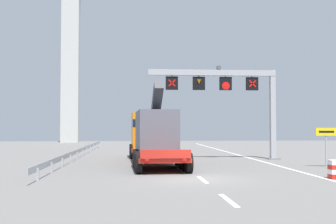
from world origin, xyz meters
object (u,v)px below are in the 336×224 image
at_px(overhead_lane_gantry, 230,88).
at_px(bridge_pylon_distant, 71,17).
at_px(heavy_haul_truck_red, 152,134).
at_px(exit_sign_yellow, 326,138).

relative_size(overhead_lane_gantry, bridge_pylon_distant, 0.25).
height_order(overhead_lane_gantry, heavy_haul_truck_red, overhead_lane_gantry).
height_order(heavy_haul_truck_red, exit_sign_yellow, heavy_haul_truck_red).
distance_m(exit_sign_yellow, bridge_pylon_distant, 52.89).
bearing_deg(heavy_haul_truck_red, exit_sign_yellow, -22.77).
xyz_separation_m(overhead_lane_gantry, bridge_pylon_distant, (-17.91, 37.32, 15.06)).
bearing_deg(exit_sign_yellow, overhead_lane_gantry, 124.42).
xyz_separation_m(overhead_lane_gantry, heavy_haul_truck_red, (-6.08, -2.23, -3.54)).
relative_size(heavy_haul_truck_red, exit_sign_yellow, 5.79).
xyz_separation_m(exit_sign_yellow, bridge_pylon_distant, (-22.51, 44.03, 18.75)).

